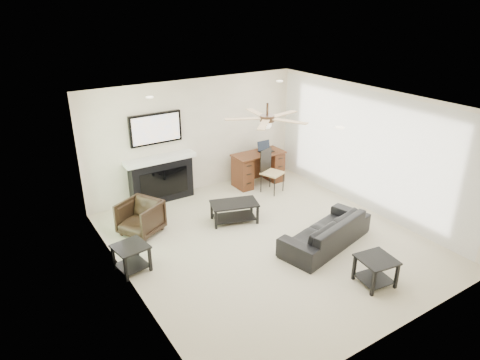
{
  "coord_description": "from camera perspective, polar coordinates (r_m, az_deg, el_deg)",
  "views": [
    {
      "loc": [
        -4.03,
        -5.35,
        4.06
      ],
      "look_at": [
        -0.27,
        0.5,
        1.08
      ],
      "focal_mm": 32.0,
      "sensor_mm": 36.0,
      "label": 1
    }
  ],
  "objects": [
    {
      "name": "end_table_near",
      "position": [
        6.96,
        17.58,
        -11.5
      ],
      "size": [
        0.59,
        0.59,
        0.45
      ],
      "primitive_type": "cube",
      "rotation": [
        0.0,
        0.0,
        -0.15
      ],
      "color": "black",
      "rests_on": "ground"
    },
    {
      "name": "end_table_left",
      "position": [
        7.15,
        -14.25,
        -10.04
      ],
      "size": [
        0.57,
        0.57,
        0.45
      ],
      "primitive_type": "cube",
      "rotation": [
        0.0,
        0.0,
        0.15
      ],
      "color": "black",
      "rests_on": "ground"
    },
    {
      "name": "desk_chair",
      "position": [
        9.54,
        4.36,
        1.12
      ],
      "size": [
        0.54,
        0.56,
        0.97
      ],
      "primitive_type": "cube",
      "rotation": [
        0.0,
        0.0,
        0.34
      ],
      "color": "black",
      "rests_on": "ground"
    },
    {
      "name": "fireplace_unit",
      "position": [
        9.07,
        -10.59,
        2.78
      ],
      "size": [
        1.52,
        0.34,
        1.91
      ],
      "primitive_type": "cube",
      "color": "black",
      "rests_on": "ground"
    },
    {
      "name": "sofa",
      "position": [
        7.72,
        11.35,
        -6.66
      ],
      "size": [
        1.99,
        1.15,
        0.55
      ],
      "primitive_type": "imported",
      "rotation": [
        0.0,
        0.0,
        3.38
      ],
      "color": "black",
      "rests_on": "ground"
    },
    {
      "name": "room_shell",
      "position": [
        7.27,
        4.82,
        4.04
      ],
      "size": [
        5.5,
        5.54,
        2.52
      ],
      "color": "#BFB59A",
      "rests_on": "ground"
    },
    {
      "name": "desk",
      "position": [
        9.99,
        2.45,
        1.56
      ],
      "size": [
        1.22,
        0.56,
        0.76
      ],
      "primitive_type": "cube",
      "color": "#3C200F",
      "rests_on": "ground"
    },
    {
      "name": "laptop",
      "position": [
        9.91,
        3.52,
        4.42
      ],
      "size": [
        0.33,
        0.24,
        0.23
      ],
      "primitive_type": "cube",
      "color": "black",
      "rests_on": "desk"
    },
    {
      "name": "coffee_table",
      "position": [
        8.37,
        -0.77,
        -4.29
      ],
      "size": [
        1.01,
        0.75,
        0.4
      ],
      "primitive_type": "cube",
      "rotation": [
        0.0,
        0.0,
        -0.31
      ],
      "color": "black",
      "rests_on": "ground"
    },
    {
      "name": "armchair",
      "position": [
        8.12,
        -13.14,
        -4.93
      ],
      "size": [
        0.94,
        0.93,
        0.63
      ],
      "primitive_type": "imported",
      "rotation": [
        0.0,
        0.0,
        -1.07
      ],
      "color": "black",
      "rests_on": "ground"
    }
  ]
}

